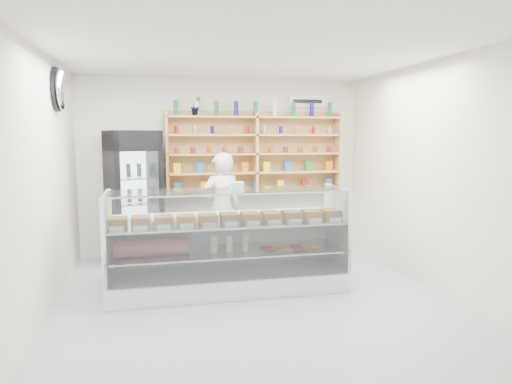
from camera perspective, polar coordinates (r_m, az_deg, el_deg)
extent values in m
plane|color=#A0A0A5|center=(5.29, 0.16, -13.91)|extent=(5.00, 5.00, 0.00)
plane|color=white|center=(5.02, 0.17, 17.46)|extent=(5.00, 5.00, 0.00)
plane|color=silver|center=(7.41, -4.09, 3.26)|extent=(4.50, 0.00, 4.50)
plane|color=silver|center=(2.61, 12.35, -4.14)|extent=(4.50, 0.00, 4.50)
plane|color=silver|center=(4.98, -25.98, 0.64)|extent=(0.00, 5.00, 5.00)
plane|color=silver|center=(5.88, 22.09, 1.73)|extent=(0.00, 5.00, 5.00)
cube|color=white|center=(5.73, -3.41, -10.98)|extent=(2.87, 0.81, 0.24)
cube|color=white|center=(5.98, -4.02, -6.03)|extent=(2.87, 0.05, 0.60)
cube|color=silver|center=(5.63, -3.44, -7.41)|extent=(2.76, 0.72, 0.02)
cube|color=silver|center=(5.55, -3.46, -3.87)|extent=(2.82, 0.75, 0.02)
cube|color=silver|center=(5.19, -2.77, -5.77)|extent=(2.82, 0.12, 1.00)
cube|color=silver|center=(5.44, -3.42, 0.20)|extent=(2.82, 0.57, 0.01)
imported|color=silver|center=(6.68, -4.32, -2.13)|extent=(0.68, 0.53, 1.65)
cube|color=black|center=(7.03, -15.04, -0.61)|extent=(0.89, 0.88, 1.97)
cube|color=#300435|center=(6.66, -16.29, 6.15)|extent=(0.67, 0.25, 0.28)
cube|color=silver|center=(6.73, -16.06, -1.74)|extent=(0.57, 0.20, 1.55)
cube|color=tan|center=(7.17, -11.07, 4.53)|extent=(0.04, 0.28, 1.33)
cube|color=tan|center=(7.34, -0.04, 4.72)|extent=(0.04, 0.28, 1.33)
cube|color=tan|center=(7.76, 10.14, 4.74)|extent=(0.04, 0.28, 1.33)
cube|color=tan|center=(7.39, -0.04, 0.14)|extent=(2.80, 0.28, 0.03)
cube|color=tan|center=(7.36, -0.04, 2.46)|extent=(2.80, 0.28, 0.03)
cube|color=tan|center=(7.34, -0.04, 4.80)|extent=(2.80, 0.28, 0.03)
cube|color=tan|center=(7.33, -0.04, 7.14)|extent=(2.80, 0.28, 0.03)
cube|color=tan|center=(7.34, -0.04, 9.33)|extent=(2.80, 0.28, 0.03)
imported|color=#1E6626|center=(7.20, -7.51, 10.60)|extent=(0.20, 0.18, 0.29)
ellipsoid|color=silver|center=(6.14, -23.16, 11.71)|extent=(0.15, 0.50, 0.50)
cube|color=white|center=(7.72, 6.41, 11.19)|extent=(0.62, 0.03, 0.20)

